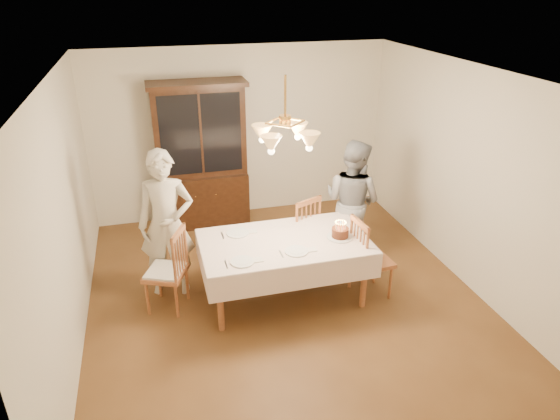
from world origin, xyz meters
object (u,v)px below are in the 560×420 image
object	(u,v)px
birthday_cake	(340,233)
elderly_woman	(167,224)
chair_far_side	(299,234)
dining_table	(285,246)
china_hutch	(201,158)

from	to	relation	value
birthday_cake	elderly_woman	bearing A→B (deg)	162.67
chair_far_side	dining_table	bearing A→B (deg)	-119.41
birthday_cake	dining_table	bearing A→B (deg)	171.48
dining_table	elderly_woman	xyz separation A→B (m)	(-1.27, 0.50, 0.20)
dining_table	china_hutch	size ratio (longest dim) A/B	0.88
china_hutch	chair_far_side	xyz separation A→B (m)	(1.02, -1.59, -0.60)
elderly_woman	birthday_cake	distance (m)	1.99
dining_table	china_hutch	world-z (taller)	china_hutch
chair_far_side	birthday_cake	bearing A→B (deg)	-71.29
chair_far_side	birthday_cake	size ratio (longest dim) A/B	3.33
chair_far_side	elderly_woman	bearing A→B (deg)	-174.27
dining_table	china_hutch	bearing A→B (deg)	105.99
elderly_woman	birthday_cake	size ratio (longest dim) A/B	5.91
chair_far_side	elderly_woman	distance (m)	1.71
dining_table	chair_far_side	distance (m)	0.80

